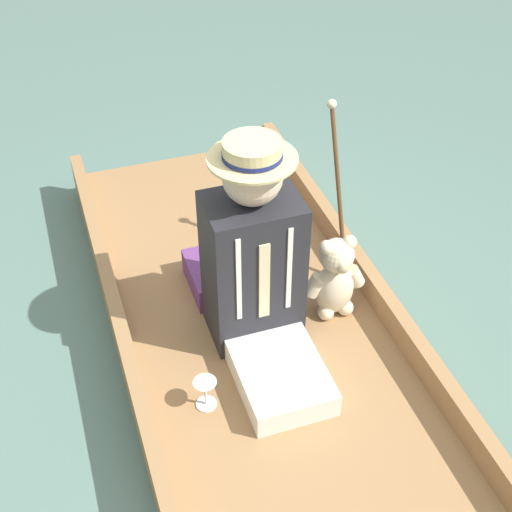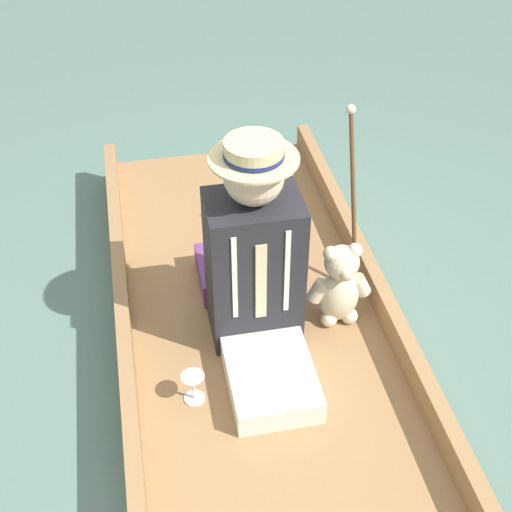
# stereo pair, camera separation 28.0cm
# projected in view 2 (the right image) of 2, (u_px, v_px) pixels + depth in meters

# --- Properties ---
(ground_plane) EXTENTS (16.00, 16.00, 0.00)m
(ground_plane) POSITION_uv_depth(u_px,v_px,m) (261.00, 365.00, 3.11)
(ground_plane) COLOR slate
(punt_boat) EXTENTS (1.19, 3.14, 0.26)m
(punt_boat) POSITION_uv_depth(u_px,v_px,m) (262.00, 353.00, 3.07)
(punt_boat) COLOR #997047
(punt_boat) RESTS_ON ground_plane
(seat_cushion) EXTENTS (0.46, 0.32, 0.13)m
(seat_cushion) POSITION_uv_depth(u_px,v_px,m) (248.00, 269.00, 3.31)
(seat_cushion) COLOR #6B3875
(seat_cushion) RESTS_ON punt_boat
(seated_person) EXTENTS (0.38, 0.73, 0.93)m
(seated_person) POSITION_uv_depth(u_px,v_px,m) (257.00, 270.00, 2.84)
(seated_person) COLOR white
(seated_person) RESTS_ON punt_boat
(teddy_bear) EXTENTS (0.29, 0.17, 0.41)m
(teddy_bear) POSITION_uv_depth(u_px,v_px,m) (340.00, 286.00, 3.04)
(teddy_bear) COLOR beige
(teddy_bear) RESTS_ON punt_boat
(wine_glass) EXTENTS (0.09, 0.09, 0.13)m
(wine_glass) POSITION_uv_depth(u_px,v_px,m) (193.00, 382.00, 2.75)
(wine_glass) COLOR silver
(wine_glass) RESTS_ON punt_boat
(walking_cane) EXTENTS (0.04, 0.33, 0.80)m
(walking_cane) POSITION_uv_depth(u_px,v_px,m) (353.00, 185.00, 3.13)
(walking_cane) COLOR brown
(walking_cane) RESTS_ON punt_boat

